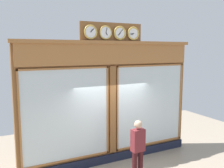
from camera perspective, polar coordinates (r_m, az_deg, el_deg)
name	(u,v)px	position (r m, az deg, el deg)	size (l,w,h in m)	color
shop_facade	(110,101)	(7.86, -0.41, -4.03)	(5.85, 0.42, 4.39)	brown
pedestrian	(138,147)	(7.05, 5.97, -14.28)	(0.37, 0.24, 1.69)	#3A1316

